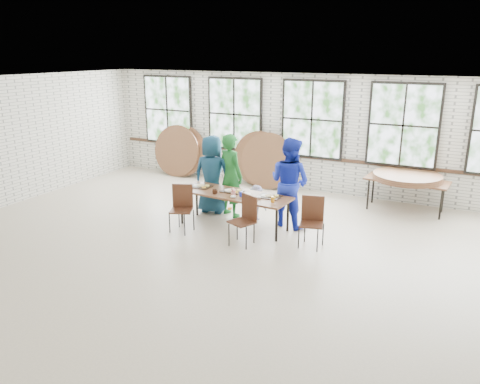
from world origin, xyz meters
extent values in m
plane|color=beige|center=(0.00, 0.00, 0.00)|extent=(12.00, 12.00, 0.00)
plane|color=white|center=(0.00, 0.00, 3.00)|extent=(12.00, 12.00, 0.00)
plane|color=silver|center=(0.00, 4.50, 1.50)|extent=(12.00, 0.00, 12.00)
cube|color=#422819|center=(0.00, 4.47, 0.90)|extent=(11.80, 0.05, 0.08)
cube|color=black|center=(-4.40, 4.44, 1.88)|extent=(1.62, 0.05, 1.97)
cube|color=white|center=(-4.40, 4.41, 1.88)|extent=(1.50, 0.01, 1.85)
cube|color=black|center=(-2.20, 4.44, 1.88)|extent=(1.62, 0.05, 1.97)
cube|color=white|center=(-2.20, 4.41, 1.88)|extent=(1.50, 0.01, 1.85)
cube|color=black|center=(0.00, 4.44, 1.88)|extent=(1.62, 0.05, 1.97)
cube|color=white|center=(0.00, 4.41, 1.88)|extent=(1.50, 0.01, 1.85)
cube|color=black|center=(2.20, 4.44, 1.88)|extent=(1.62, 0.05, 1.97)
cube|color=white|center=(2.20, 4.41, 1.88)|extent=(1.50, 0.01, 1.85)
cube|color=brown|center=(-0.54, 1.18, 0.72)|extent=(2.45, 0.98, 0.04)
cylinder|color=black|center=(-1.62, 0.88, 0.35)|extent=(0.05, 0.05, 0.70)
cylinder|color=black|center=(-1.62, 1.48, 0.35)|extent=(0.05, 0.05, 0.70)
cylinder|color=black|center=(0.54, 0.88, 0.35)|extent=(0.05, 0.05, 0.70)
cylinder|color=black|center=(0.54, 1.48, 0.35)|extent=(0.05, 0.05, 0.70)
cube|color=#4A2718|center=(-1.37, 0.50, 0.45)|extent=(0.54, 0.53, 0.03)
cube|color=#4A2718|center=(-1.45, 0.67, 0.70)|extent=(0.40, 0.19, 0.50)
cylinder|color=black|center=(-1.55, 0.33, 0.22)|extent=(0.02, 0.02, 0.44)
cylinder|color=black|center=(-1.55, 0.67, 0.22)|extent=(0.02, 0.02, 0.44)
cylinder|color=black|center=(-1.19, 0.33, 0.22)|extent=(0.02, 0.02, 0.44)
cylinder|color=black|center=(-1.19, 0.67, 0.22)|extent=(0.02, 0.02, 0.44)
cube|color=#4A2718|center=(0.01, 0.44, 0.45)|extent=(0.54, 0.53, 0.03)
cube|color=#4A2718|center=(0.09, 0.61, 0.70)|extent=(0.40, 0.20, 0.50)
cylinder|color=black|center=(-0.17, 0.27, 0.22)|extent=(0.02, 0.02, 0.44)
cylinder|color=black|center=(-0.17, 0.61, 0.22)|extent=(0.02, 0.02, 0.44)
cylinder|color=black|center=(0.19, 0.27, 0.22)|extent=(0.02, 0.02, 0.44)
cylinder|color=black|center=(0.19, 0.61, 0.22)|extent=(0.02, 0.02, 0.44)
cube|color=#4A2718|center=(1.22, 0.92, 0.45)|extent=(0.51, 0.49, 0.03)
cube|color=#4A2718|center=(1.17, 1.10, 0.70)|extent=(0.41, 0.13, 0.50)
cylinder|color=black|center=(1.04, 0.75, 0.22)|extent=(0.02, 0.02, 0.44)
cylinder|color=black|center=(1.04, 1.09, 0.22)|extent=(0.02, 0.02, 0.44)
cylinder|color=black|center=(1.40, 0.75, 0.22)|extent=(0.02, 0.02, 0.44)
cylinder|color=black|center=(1.40, 1.09, 0.22)|extent=(0.02, 0.02, 0.44)
imported|color=navy|center=(-1.42, 1.83, 0.88)|extent=(0.93, 0.67, 1.76)
imported|color=#1B6626|center=(-0.95, 1.83, 0.92)|extent=(0.79, 0.66, 1.84)
imported|color=#1A1441|center=(-0.33, 1.83, 0.39)|extent=(0.54, 0.37, 0.77)
imported|color=#192BB4|center=(0.43, 1.83, 0.93)|extent=(1.06, 0.92, 1.87)
cube|color=brown|center=(2.47, 3.89, 0.72)|extent=(1.86, 0.90, 0.04)
cylinder|color=black|center=(1.69, 3.61, 0.35)|extent=(0.04, 0.04, 0.70)
cylinder|color=black|center=(1.69, 4.16, 0.35)|extent=(0.04, 0.04, 0.70)
cylinder|color=black|center=(3.25, 3.61, 0.35)|extent=(0.04, 0.04, 0.70)
cylinder|color=black|center=(3.25, 4.16, 0.35)|extent=(0.04, 0.04, 0.70)
cube|color=black|center=(-1.38, 1.27, 0.75)|extent=(0.44, 0.33, 0.02)
cube|color=black|center=(-0.62, 1.26, 0.75)|extent=(0.44, 0.33, 0.02)
cube|color=black|center=(0.22, 1.27, 0.75)|extent=(0.44, 0.33, 0.02)
cylinder|color=black|center=(-0.86, 0.97, 0.79)|extent=(0.09, 0.09, 0.09)
cube|color=red|center=(-0.46, 1.01, 0.80)|extent=(0.06, 0.06, 0.11)
cylinder|color=#1726AD|center=(-0.31, 1.06, 0.79)|extent=(0.07, 0.07, 0.10)
cylinder|color=orange|center=(0.40, 1.00, 0.80)|extent=(0.07, 0.07, 0.11)
cylinder|color=white|center=(-0.14, 0.99, 0.79)|extent=(0.17, 0.17, 0.10)
ellipsoid|color=white|center=(-0.41, 0.90, 0.76)|extent=(0.11, 0.11, 0.05)
ellipsoid|color=white|center=(0.07, 1.10, 0.76)|extent=(0.11, 0.11, 0.05)
cylinder|color=brown|center=(2.47, 3.89, 0.76)|extent=(1.50, 1.50, 0.04)
cylinder|color=brown|center=(2.47, 3.89, 0.80)|extent=(1.50, 1.50, 0.04)
cylinder|color=brown|center=(2.47, 3.89, 0.85)|extent=(1.50, 1.50, 0.04)
cylinder|color=brown|center=(-3.83, 4.27, 0.73)|extent=(1.50, 0.39, 1.47)
cylinder|color=brown|center=(-3.98, 4.17, 0.73)|extent=(1.50, 0.30, 1.49)
cylinder|color=brown|center=(-1.38, 4.27, 0.73)|extent=(1.50, 0.20, 1.50)
cylinder|color=brown|center=(-1.10, 4.17, 0.73)|extent=(1.50, 0.30, 1.49)
camera|label=1|loc=(3.69, -6.91, 3.52)|focal=35.00mm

